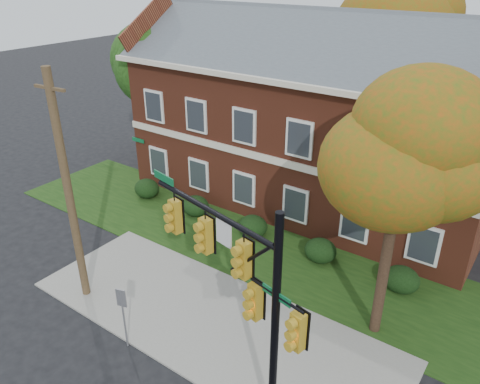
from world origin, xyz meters
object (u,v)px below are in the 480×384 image
Objects in this scene: hedge_far_right at (401,279)px; tree_far_rear at (401,15)px; tree_left_rear at (156,56)px; utility_pole at (68,192)px; hedge_left at (196,206)px; hedge_far_left at (147,189)px; sign_post at (123,308)px; hedge_right at (320,250)px; tree_near_right at (410,156)px; hedge_center at (253,226)px; apartment_building at (312,108)px; traffic_signal at (242,282)px.

tree_far_rear is (-5.66, 13.09, 8.32)m from hedge_far_right.
utility_pole is at bearing -59.06° from tree_left_rear.
hedge_left is at bearing -33.59° from tree_left_rear.
sign_post is (7.50, -8.28, 1.07)m from hedge_far_left.
hedge_right is (7.00, 0.00, 0.00)m from hedge_left.
tree_left_rear reaches higher than hedge_right.
tree_near_right is at bearing -22.36° from tree_left_rear.
hedge_left is 0.59× the size of sign_post.
hedge_center is at bearing -23.04° from tree_left_rear.
hedge_right is 7.72m from tree_near_right.
hedge_far_left is at bearing 180.00° from hedge_right.
hedge_far_right is 0.16× the size of tree_left_rear.
sign_post is (10.23, -12.41, -5.08)m from tree_left_rear.
apartment_building reaches higher than hedge_far_left.
tree_far_rear reaches higher than traffic_signal.
utility_pole is (-2.86, -12.59, -0.54)m from apartment_building.
tree_near_right is (10.72, -2.83, 6.14)m from hedge_left.
sign_post reaches higher than hedge_right.
tree_left_rear is (-13.23, 4.14, 6.16)m from hedge_right.
traffic_signal is (4.82, -12.94, -0.80)m from apartment_building.
tree_left_rear is 1.31× the size of traffic_signal.
hedge_far_left is 0.16× the size of tree_near_right.
hedge_left is at bearing -110.29° from tree_far_rear.
hedge_left is at bearing 180.00° from hedge_center.
hedge_left is 10.50m from hedge_far_right.
utility_pole is at bearing -111.27° from hedge_center.
hedge_center is at bearing 180.00° from hedge_far_right.
tree_far_rear reaches higher than hedge_far_right.
apartment_building is at bearing 6.54° from tree_left_rear.
apartment_building is 13.43× the size of hedge_far_right.
hedge_left is (-3.50, -5.25, -4.46)m from apartment_building.
utility_pole is (4.14, -7.33, 3.93)m from hedge_far_left.
hedge_far_right is 6.77m from tree_near_right.
apartment_building reaches higher than hedge_right.
hedge_far_left is at bearing 159.50° from traffic_signal.
hedge_left is 0.16× the size of utility_pole.
hedge_left is 0.12× the size of tree_far_rear.
traffic_signal is (-2.18, -7.69, 3.67)m from hedge_far_right.
traffic_signal is at bearing -8.79° from sign_post.
tree_far_rear is at bearing 113.37° from hedge_far_right.
sign_post is (0.50, -8.28, 1.07)m from hedge_center.
tree_near_right is 3.65× the size of sign_post.
apartment_building is 2.14× the size of utility_pole.
hedge_center is 1.00× the size of hedge_far_right.
tree_near_right is at bearing -85.48° from hedge_far_right.
hedge_far_right is 8.79m from traffic_signal.
traffic_signal is at bearing -116.40° from tree_near_right.
tree_left_rear reaches higher than utility_pole.
hedge_left is 0.16× the size of tree_near_right.
utility_pole reaches higher than hedge_center.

